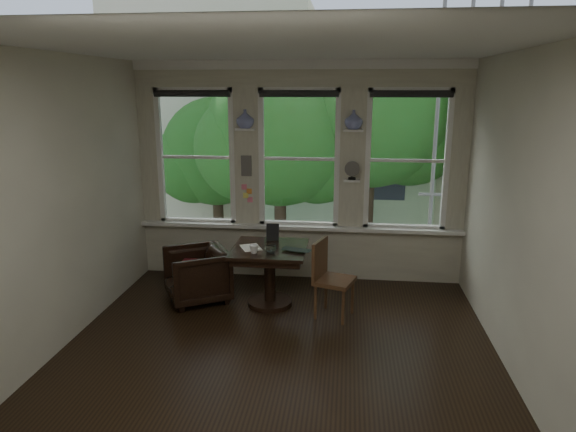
# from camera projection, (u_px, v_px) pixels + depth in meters

# --- Properties ---
(ground) EXTENTS (4.50, 4.50, 0.00)m
(ground) POSITION_uv_depth(u_px,v_px,m) (277.00, 352.00, 5.29)
(ground) COLOR black
(ground) RESTS_ON ground
(ceiling) EXTENTS (4.50, 4.50, 0.00)m
(ceiling) POSITION_uv_depth(u_px,v_px,m) (276.00, 47.00, 4.55)
(ceiling) COLOR silver
(ceiling) RESTS_ON ground
(wall_back) EXTENTS (4.50, 0.00, 4.50)m
(wall_back) POSITION_uv_depth(u_px,v_px,m) (299.00, 173.00, 7.09)
(wall_back) COLOR beige
(wall_back) RESTS_ON ground
(wall_front) EXTENTS (4.50, 0.00, 4.50)m
(wall_front) POSITION_uv_depth(u_px,v_px,m) (219.00, 309.00, 2.75)
(wall_front) COLOR beige
(wall_front) RESTS_ON ground
(wall_left) EXTENTS (0.00, 4.50, 4.50)m
(wall_left) POSITION_uv_depth(u_px,v_px,m) (56.00, 205.00, 5.17)
(wall_left) COLOR beige
(wall_left) RESTS_ON ground
(wall_right) EXTENTS (0.00, 4.50, 4.50)m
(wall_right) POSITION_uv_depth(u_px,v_px,m) (521.00, 218.00, 4.66)
(wall_right) COLOR beige
(wall_right) RESTS_ON ground
(window_left) EXTENTS (1.10, 0.12, 1.90)m
(window_left) POSITION_uv_depth(u_px,v_px,m) (197.00, 157.00, 7.20)
(window_left) COLOR white
(window_left) RESTS_ON ground
(window_center) EXTENTS (1.10, 0.12, 1.90)m
(window_center) POSITION_uv_depth(u_px,v_px,m) (299.00, 159.00, 7.04)
(window_center) COLOR white
(window_center) RESTS_ON ground
(window_right) EXTENTS (1.10, 0.12, 1.90)m
(window_right) POSITION_uv_depth(u_px,v_px,m) (407.00, 160.00, 6.87)
(window_right) COLOR white
(window_right) RESTS_ON ground
(shelf_left) EXTENTS (0.26, 0.16, 0.03)m
(shelf_left) POSITION_uv_depth(u_px,v_px,m) (245.00, 129.00, 6.92)
(shelf_left) COLOR white
(shelf_left) RESTS_ON ground
(shelf_right) EXTENTS (0.26, 0.16, 0.03)m
(shelf_right) POSITION_uv_depth(u_px,v_px,m) (353.00, 130.00, 6.76)
(shelf_right) COLOR white
(shelf_right) RESTS_ON ground
(intercom) EXTENTS (0.14, 0.06, 0.28)m
(intercom) POSITION_uv_depth(u_px,v_px,m) (246.00, 166.00, 7.08)
(intercom) COLOR #59544F
(intercom) RESTS_ON ground
(sticky_notes) EXTENTS (0.16, 0.01, 0.24)m
(sticky_notes) POSITION_uv_depth(u_px,v_px,m) (247.00, 191.00, 7.17)
(sticky_notes) COLOR pink
(sticky_notes) RESTS_ON ground
(desk_fan) EXTENTS (0.20, 0.20, 0.24)m
(desk_fan) POSITION_uv_depth(u_px,v_px,m) (352.00, 173.00, 6.88)
(desk_fan) COLOR #59544F
(desk_fan) RESTS_ON ground
(vase_left) EXTENTS (0.24, 0.24, 0.25)m
(vase_left) POSITION_uv_depth(u_px,v_px,m) (245.00, 119.00, 6.89)
(vase_left) COLOR silver
(vase_left) RESTS_ON shelf_left
(vase_right) EXTENTS (0.24, 0.24, 0.25)m
(vase_right) POSITION_uv_depth(u_px,v_px,m) (354.00, 120.00, 6.73)
(vase_right) COLOR silver
(vase_right) RESTS_ON shelf_right
(table) EXTENTS (0.90, 0.90, 0.75)m
(table) POSITION_uv_depth(u_px,v_px,m) (270.00, 276.00, 6.36)
(table) COLOR black
(table) RESTS_ON ground
(armchair_left) EXTENTS (1.02, 1.01, 0.69)m
(armchair_left) POSITION_uv_depth(u_px,v_px,m) (197.00, 275.00, 6.50)
(armchair_left) COLOR black
(armchair_left) RESTS_ON ground
(cushion_red) EXTENTS (0.45, 0.45, 0.06)m
(cushion_red) POSITION_uv_depth(u_px,v_px,m) (197.00, 267.00, 6.48)
(cushion_red) COLOR maroon
(cushion_red) RESTS_ON armchair_left
(side_chair_right) EXTENTS (0.53, 0.53, 0.92)m
(side_chair_right) POSITION_uv_depth(u_px,v_px,m) (335.00, 280.00, 6.01)
(side_chair_right) COLOR #452918
(side_chair_right) RESTS_ON ground
(laptop) EXTENTS (0.40, 0.32, 0.03)m
(laptop) POSITION_uv_depth(u_px,v_px,m) (295.00, 252.00, 6.06)
(laptop) COLOR black
(laptop) RESTS_ON table
(mug) EXTENTS (0.12, 0.12, 0.10)m
(mug) POSITION_uv_depth(u_px,v_px,m) (254.00, 249.00, 6.04)
(mug) COLOR white
(mug) RESTS_ON table
(drinking_glass) EXTENTS (0.16, 0.16, 0.11)m
(drinking_glass) POSITION_uv_depth(u_px,v_px,m) (270.00, 249.00, 6.04)
(drinking_glass) COLOR white
(drinking_glass) RESTS_ON table
(tablet) EXTENTS (0.16, 0.09, 0.22)m
(tablet) POSITION_uv_depth(u_px,v_px,m) (273.00, 232.00, 6.53)
(tablet) COLOR black
(tablet) RESTS_ON table
(papers) EXTENTS (0.33, 0.37, 0.00)m
(papers) POSITION_uv_depth(u_px,v_px,m) (251.00, 247.00, 6.26)
(papers) COLOR silver
(papers) RESTS_ON table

